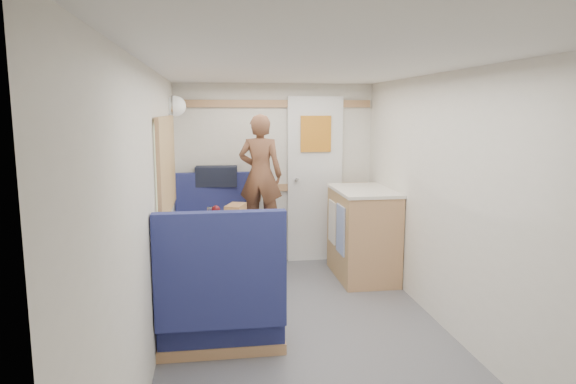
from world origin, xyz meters
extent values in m
plane|color=#515156|center=(0.00, 0.00, 0.00)|extent=(4.50, 4.50, 0.00)
plane|color=silver|center=(0.00, 0.00, 2.00)|extent=(4.50, 4.50, 0.00)
cube|color=silver|center=(0.00, 2.25, 1.00)|extent=(2.20, 0.02, 2.00)
cube|color=silver|center=(-1.10, 0.00, 1.00)|extent=(0.02, 4.50, 2.00)
cube|color=silver|center=(1.10, 0.00, 1.00)|extent=(0.02, 4.50, 2.00)
cube|color=#A6804B|center=(0.00, 2.23, 0.85)|extent=(2.15, 0.02, 0.08)
cube|color=#A6804B|center=(0.00, 2.23, 1.78)|extent=(2.15, 0.02, 0.08)
cube|color=#B5BCA0|center=(-1.08, 1.00, 1.25)|extent=(0.04, 1.30, 0.72)
cube|color=white|center=(0.45, 2.22, 0.93)|extent=(0.62, 0.04, 1.86)
cube|color=orange|center=(0.45, 2.19, 1.45)|extent=(0.34, 0.03, 0.40)
cylinder|color=silver|center=(0.23, 2.17, 0.95)|extent=(0.04, 0.10, 0.04)
cube|color=white|center=(-0.65, 1.00, 0.70)|extent=(0.62, 0.92, 0.04)
cylinder|color=silver|center=(-0.65, 1.00, 0.35)|extent=(0.08, 0.08, 0.66)
cylinder|color=silver|center=(-0.65, 1.00, 0.01)|extent=(0.36, 0.36, 0.03)
cube|color=navy|center=(-0.65, 1.80, 0.23)|extent=(0.88, 0.50, 0.45)
cube|color=navy|center=(-0.65, 2.08, 0.65)|extent=(0.88, 0.10, 0.80)
cube|color=#A6804B|center=(-0.65, 1.80, 0.04)|extent=(0.90, 0.52, 0.08)
cube|color=navy|center=(-0.65, 0.20, 0.23)|extent=(0.88, 0.50, 0.45)
cube|color=navy|center=(-0.65, -0.08, 0.65)|extent=(0.88, 0.10, 0.80)
cube|color=#A6804B|center=(-0.65, 0.20, 0.04)|extent=(0.90, 0.52, 0.08)
cube|color=#A6804B|center=(-0.65, 2.12, 0.88)|extent=(0.90, 0.14, 0.04)
sphere|color=white|center=(-1.04, 1.85, 1.75)|extent=(0.20, 0.20, 0.20)
cube|color=#A6804B|center=(0.82, 1.55, 0.45)|extent=(0.54, 0.90, 0.90)
cube|color=silver|center=(0.82, 1.55, 0.91)|extent=(0.56, 0.92, 0.03)
cube|color=#5972B2|center=(0.54, 1.37, 0.55)|extent=(0.01, 0.30, 0.48)
cube|color=silver|center=(0.54, 1.73, 0.55)|extent=(0.01, 0.28, 0.44)
imported|color=brown|center=(-0.21, 1.75, 1.06)|extent=(0.51, 0.41, 1.22)
cube|color=black|center=(-0.65, 2.12, 1.01)|extent=(0.46, 0.24, 0.21)
cube|color=white|center=(-0.48, 0.76, 0.73)|extent=(0.33, 0.39, 0.02)
sphere|color=#F2520A|center=(-0.53, 0.73, 0.77)|extent=(0.07, 0.07, 0.07)
cube|color=#F3D78C|center=(-0.52, 0.84, 0.76)|extent=(0.12, 0.09, 0.04)
cylinder|color=white|center=(-0.67, 1.03, 0.72)|extent=(0.06, 0.06, 0.01)
cylinder|color=white|center=(-0.67, 1.03, 0.78)|extent=(0.01, 0.01, 0.10)
sphere|color=#46070D|center=(-0.67, 1.03, 0.85)|extent=(0.08, 0.08, 0.08)
cylinder|color=white|center=(-0.76, 0.84, 0.77)|extent=(0.06, 0.06, 0.10)
cylinder|color=white|center=(-0.71, 1.25, 0.77)|extent=(0.07, 0.07, 0.11)
cylinder|color=#915615|center=(-0.43, 1.04, 0.77)|extent=(0.07, 0.07, 0.11)
cylinder|color=black|center=(-0.69, 0.94, 0.76)|extent=(0.03, 0.03, 0.09)
cube|color=olive|center=(-0.48, 1.35, 0.78)|extent=(0.23, 0.30, 0.11)
camera|label=1|loc=(-0.68, -3.41, 1.71)|focal=32.00mm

